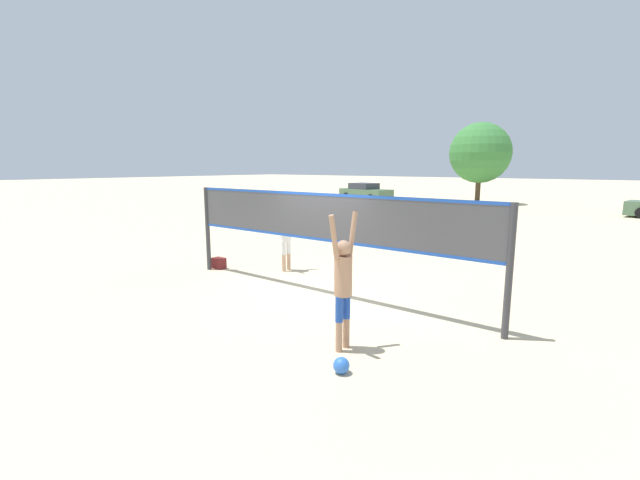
% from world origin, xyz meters
% --- Properties ---
extents(ground_plane, '(200.00, 200.00, 0.00)m').
position_xyz_m(ground_plane, '(0.00, 0.00, 0.00)').
color(ground_plane, beige).
extents(volleyball_net, '(8.06, 0.12, 2.31)m').
position_xyz_m(volleyball_net, '(0.00, 0.00, 1.62)').
color(volleyball_net, '#38383D').
rests_on(volleyball_net, ground_plane).
extents(player_spiker, '(0.28, 0.71, 2.19)m').
position_xyz_m(player_spiker, '(2.06, -2.05, 1.15)').
color(player_spiker, tan).
rests_on(player_spiker, ground_plane).
extents(player_blocker, '(0.28, 0.70, 2.09)m').
position_xyz_m(player_blocker, '(-2.17, 1.25, 1.10)').
color(player_blocker, tan).
rests_on(player_blocker, ground_plane).
extents(volleyball, '(0.24, 0.24, 0.24)m').
position_xyz_m(volleyball, '(2.51, -2.72, 0.12)').
color(volleyball, blue).
rests_on(volleyball, ground_plane).
extents(gear_bag, '(0.37, 0.25, 0.31)m').
position_xyz_m(gear_bag, '(-3.86, 0.25, 0.15)').
color(gear_bag, maroon).
rests_on(gear_bag, ground_plane).
extents(parked_car_near, '(4.88, 2.77, 1.46)m').
position_xyz_m(parked_car_near, '(-13.59, 23.57, 0.67)').
color(parked_car_near, '#4C6B4C').
rests_on(parked_car_near, ground_plane).
extents(tree_left_cluster, '(4.59, 4.59, 6.16)m').
position_xyz_m(tree_left_cluster, '(-5.16, 26.46, 3.86)').
color(tree_left_cluster, '#4C3823').
rests_on(tree_left_cluster, ground_plane).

